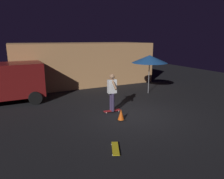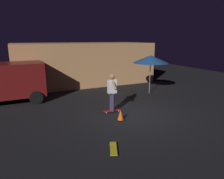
{
  "view_description": "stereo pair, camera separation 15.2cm",
  "coord_description": "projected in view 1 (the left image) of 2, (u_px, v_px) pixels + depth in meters",
  "views": [
    {
      "loc": [
        -4.62,
        -7.15,
        3.24
      ],
      "look_at": [
        -0.71,
        0.83,
        1.05
      ],
      "focal_mm": 33.14,
      "sensor_mm": 36.0,
      "label": 1
    },
    {
      "loc": [
        -4.48,
        -7.21,
        3.24
      ],
      "look_at": [
        -0.71,
        0.83,
        1.05
      ],
      "focal_mm": 33.14,
      "sensor_mm": 36.0,
      "label": 2
    }
  ],
  "objects": [
    {
      "name": "ground_plane",
      "position": [
        135.0,
        115.0,
        8.98
      ],
      "size": [
        28.0,
        28.0,
        0.0
      ],
      "primitive_type": "plane",
      "color": "black"
    },
    {
      "name": "skateboard_spare",
      "position": [
        115.0,
        149.0,
        6.15
      ],
      "size": [
        0.49,
        0.8,
        0.07
      ],
      "color": "gold",
      "rests_on": "ground_plane"
    },
    {
      "name": "patio_umbrella",
      "position": [
        150.0,
        59.0,
        12.15
      ],
      "size": [
        2.1,
        2.1,
        2.3
      ],
      "color": "slate",
      "rests_on": "ground_plane"
    },
    {
      "name": "traffic_cone",
      "position": [
        121.0,
        115.0,
        8.39
      ],
      "size": [
        0.34,
        0.34,
        0.46
      ],
      "color": "black",
      "rests_on": "ground_plane"
    },
    {
      "name": "skateboard_ridden",
      "position": [
        112.0,
        111.0,
        9.38
      ],
      "size": [
        0.79,
        0.27,
        0.07
      ],
      "color": "#AD1E23",
      "rests_on": "ground_plane"
    },
    {
      "name": "low_building",
      "position": [
        81.0,
        63.0,
        15.5
      ],
      "size": [
        9.76,
        4.48,
        2.93
      ],
      "color": "tan",
      "rests_on": "ground_plane"
    },
    {
      "name": "skater",
      "position": [
        112.0,
        90.0,
        9.15
      ],
      "size": [
        0.4,
        0.99,
        1.67
      ],
      "color": "#382D4C",
      "rests_on": "skateboard_ridden"
    }
  ]
}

